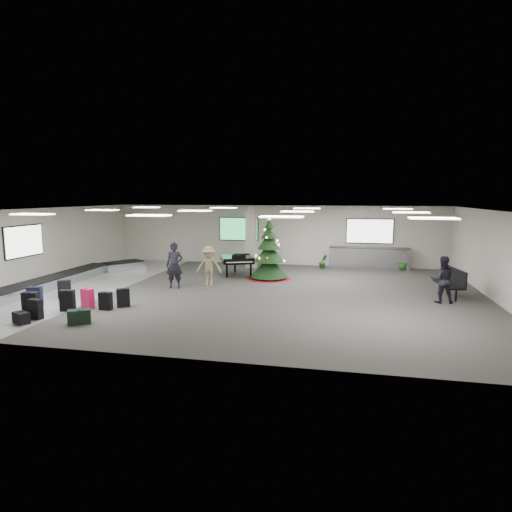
% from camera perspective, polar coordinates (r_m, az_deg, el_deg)
% --- Properties ---
extents(ground, '(18.00, 18.00, 0.00)m').
position_cam_1_polar(ground, '(16.75, -1.45, -4.80)').
color(ground, '#3E3A38').
rests_on(ground, ground).
extents(room_envelope, '(18.02, 14.02, 3.21)m').
position_cam_1_polar(room_envelope, '(17.13, -2.20, 3.38)').
color(room_envelope, '#B5AFA5').
rests_on(room_envelope, ground).
extents(baggage_carousel, '(2.28, 9.71, 0.43)m').
position_cam_1_polar(baggage_carousel, '(19.92, -24.07, -2.81)').
color(baggage_carousel, silver).
rests_on(baggage_carousel, ground).
extents(service_counter, '(4.05, 0.65, 1.08)m').
position_cam_1_polar(service_counter, '(22.80, 14.83, -0.23)').
color(service_counter, silver).
rests_on(service_counter, ground).
extents(suitcase_0, '(0.42, 0.26, 0.64)m').
position_cam_1_polar(suitcase_0, '(14.68, -27.32, -6.32)').
color(suitcase_0, black).
rests_on(suitcase_0, ground).
extents(suitcase_1, '(0.49, 0.33, 0.71)m').
position_cam_1_polar(suitcase_1, '(15.24, -23.84, -5.46)').
color(suitcase_1, black).
rests_on(suitcase_1, ground).
extents(pink_suitcase, '(0.49, 0.38, 0.69)m').
position_cam_1_polar(pink_suitcase, '(15.37, -21.54, -5.26)').
color(pink_suitcase, '#F01F5F').
rests_on(pink_suitcase, ground).
extents(suitcase_3, '(0.48, 0.42, 0.65)m').
position_cam_1_polar(suitcase_3, '(15.16, -17.29, -5.32)').
color(suitcase_3, black).
rests_on(suitcase_3, ground).
extents(navy_suitcase, '(0.50, 0.38, 0.71)m').
position_cam_1_polar(navy_suitcase, '(16.28, -27.39, -4.85)').
color(navy_suitcase, black).
rests_on(navy_suitcase, ground).
extents(suitcase_5, '(0.51, 0.31, 0.76)m').
position_cam_1_polar(suitcase_5, '(15.21, -27.78, -5.64)').
color(suitcase_5, black).
rests_on(suitcase_5, ground).
extents(green_duffel, '(0.71, 0.61, 0.45)m').
position_cam_1_polar(green_duffel, '(13.65, -22.50, -7.49)').
color(green_duffel, black).
rests_on(green_duffel, ground).
extents(suitcase_7, '(0.41, 0.22, 0.61)m').
position_cam_1_polar(suitcase_7, '(14.96, -19.42, -5.67)').
color(suitcase_7, black).
rests_on(suitcase_7, ground).
extents(suitcase_8, '(0.51, 0.45, 0.68)m').
position_cam_1_polar(suitcase_8, '(17.18, -24.18, -4.06)').
color(suitcase_8, black).
rests_on(suitcase_8, ground).
extents(black_duffel, '(0.60, 0.48, 0.36)m').
position_cam_1_polar(black_duffel, '(14.41, -28.83, -7.24)').
color(black_duffel, black).
rests_on(black_duffel, ground).
extents(christmas_tree, '(2.00, 2.00, 2.85)m').
position_cam_1_polar(christmas_tree, '(19.17, 1.76, -0.19)').
color(christmas_tree, maroon).
rests_on(christmas_tree, ground).
extents(grand_piano, '(1.99, 2.22, 1.05)m').
position_cam_1_polar(grand_piano, '(20.15, -2.55, -0.45)').
color(grand_piano, black).
rests_on(grand_piano, ground).
extents(bench, '(0.84, 1.75, 1.07)m').
position_cam_1_polar(bench, '(17.33, 24.70, -3.08)').
color(bench, black).
rests_on(bench, ground).
extents(traveler_a, '(0.74, 0.55, 1.87)m').
position_cam_1_polar(traveler_a, '(17.57, -10.81, -1.24)').
color(traveler_a, black).
rests_on(traveler_a, ground).
extents(traveler_b, '(1.14, 0.76, 1.65)m').
position_cam_1_polar(traveler_b, '(17.88, -6.31, -1.33)').
color(traveler_b, '#8F7E58').
rests_on(traveler_b, ground).
extents(traveler_bench, '(0.83, 0.66, 1.65)m').
position_cam_1_polar(traveler_bench, '(16.28, 23.57, -2.89)').
color(traveler_bench, black).
rests_on(traveler_bench, ground).
extents(potted_plant_left, '(0.53, 0.50, 0.77)m').
position_cam_1_polar(potted_plant_left, '(22.02, 8.92, -0.77)').
color(potted_plant_left, '#184315').
rests_on(potted_plant_left, ground).
extents(potted_plant_right, '(0.71, 0.71, 0.91)m').
position_cam_1_polar(potted_plant_right, '(22.75, 18.95, -0.64)').
color(potted_plant_right, '#184315').
rests_on(potted_plant_right, ground).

